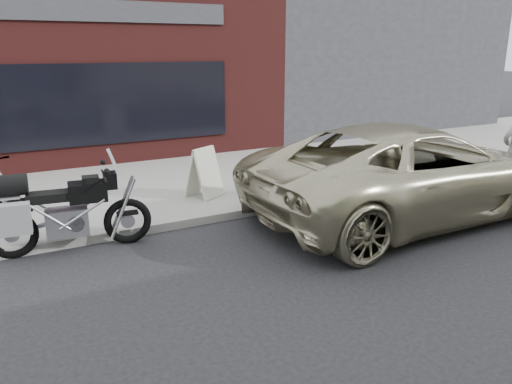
% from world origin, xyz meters
% --- Properties ---
extents(ground, '(120.00, 120.00, 0.00)m').
position_xyz_m(ground, '(0.00, 0.00, 0.00)').
color(ground, black).
rests_on(ground, ground).
extents(near_sidewalk, '(44.00, 6.00, 0.15)m').
position_xyz_m(near_sidewalk, '(0.00, 7.00, 0.07)').
color(near_sidewalk, gray).
rests_on(near_sidewalk, ground).
extents(storefront, '(14.00, 10.07, 4.50)m').
position_xyz_m(storefront, '(-2.00, 13.98, 2.25)').
color(storefront, '#4F1B19').
rests_on(storefront, ground).
extents(neighbour_building, '(10.00, 10.00, 6.00)m').
position_xyz_m(neighbour_building, '(10.00, 14.00, 3.00)').
color(neighbour_building, '#2D2C32').
rests_on(neighbour_building, ground).
extents(motorcycle, '(2.45, 0.79, 1.55)m').
position_xyz_m(motorcycle, '(-2.16, 3.90, 0.67)').
color(motorcycle, black).
rests_on(motorcycle, ground).
extents(minivan, '(6.28, 2.91, 1.74)m').
position_xyz_m(minivan, '(3.77, 2.60, 0.87)').
color(minivan, tan).
rests_on(minivan, ground).
extents(sandwich_sign, '(0.82, 0.80, 1.00)m').
position_xyz_m(sandwich_sign, '(0.77, 5.21, 0.65)').
color(sandwich_sign, beige).
rests_on(sandwich_sign, near_sidewalk).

